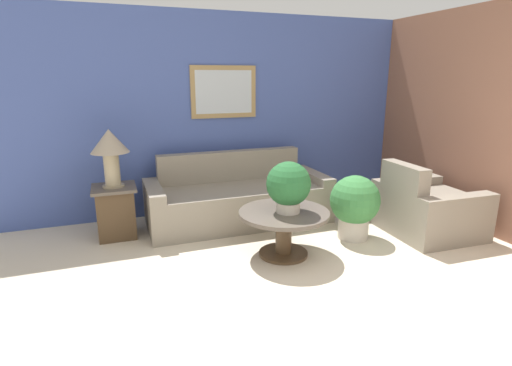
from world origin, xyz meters
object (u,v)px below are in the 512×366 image
potted_plant_on_table (288,186)px  potted_plant_floor (355,204)px  side_table (116,211)px  armchair (427,209)px  couch_main (238,199)px  coffee_table (284,223)px  table_lamp (110,147)px

potted_plant_on_table → potted_plant_floor: 0.99m
side_table → armchair: bearing=-18.4°
armchair → potted_plant_on_table: bearing=93.2°
couch_main → coffee_table: (0.13, -1.13, 0.06)m
couch_main → armchair: (1.96, -1.14, -0.00)m
potted_plant_on_table → potted_plant_floor: size_ratio=0.70×
couch_main → side_table: couch_main is taller
armchair → potted_plant_floor: bearing=83.0°
couch_main → armchair: bearing=-30.1°
armchair → couch_main: bearing=62.4°
table_lamp → potted_plant_floor: table_lamp is taller
side_table → couch_main: bearing=-0.1°
potted_plant_floor → coffee_table: bearing=-171.6°
potted_plant_on_table → coffee_table: bearing=127.6°
coffee_table → side_table: 1.95m
table_lamp → potted_plant_floor: (2.53, -0.99, -0.64)m
table_lamp → potted_plant_floor: 2.79m
table_lamp → couch_main: bearing=-0.1°
table_lamp → potted_plant_floor: bearing=-21.3°
couch_main → table_lamp: table_lamp is taller
side_table → potted_plant_on_table: 2.05m
couch_main → armchair: same height
potted_plant_on_table → potted_plant_floor: bearing=10.8°
couch_main → potted_plant_on_table: (0.16, -1.16, 0.46)m
coffee_table → potted_plant_on_table: potted_plant_on_table is taller
side_table → table_lamp: (-0.00, -0.00, 0.74)m
armchair → potted_plant_floor: 0.92m
armchair → table_lamp: table_lamp is taller
potted_plant_on_table → couch_main: bearing=97.7°
couch_main → side_table: (-1.47, 0.00, 0.02)m
side_table → potted_plant_on_table: bearing=-35.6°
couch_main → potted_plant_floor: 1.46m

